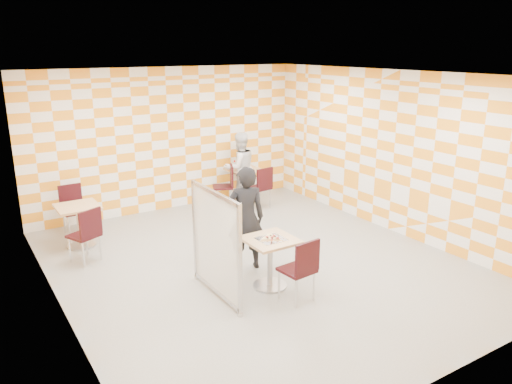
% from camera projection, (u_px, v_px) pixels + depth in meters
% --- Properties ---
extents(room_shell, '(7.00, 7.00, 7.00)m').
position_uv_depth(room_shell, '(240.00, 167.00, 8.12)').
color(room_shell, '#989892').
rests_on(room_shell, ground).
extents(main_table, '(0.70, 0.70, 0.75)m').
position_uv_depth(main_table, '(270.00, 254.00, 7.20)').
color(main_table, tan).
rests_on(main_table, ground).
extents(second_table, '(0.70, 0.70, 0.75)m').
position_uv_depth(second_table, '(244.00, 179.00, 11.25)').
color(second_table, tan).
rests_on(second_table, ground).
extents(empty_table, '(0.70, 0.70, 0.75)m').
position_uv_depth(empty_table, '(79.00, 219.00, 8.68)').
color(empty_table, tan).
rests_on(empty_table, ground).
extents(chair_main_front, '(0.46, 0.47, 0.92)m').
position_uv_depth(chair_main_front, '(302.00, 266.00, 6.74)').
color(chair_main_front, black).
rests_on(chair_main_front, ground).
extents(chair_second_front, '(0.46, 0.47, 0.92)m').
position_uv_depth(chair_second_front, '(262.00, 185.00, 10.69)').
color(chair_second_front, black).
rests_on(chair_second_front, ground).
extents(chair_second_side, '(0.57, 0.56, 0.92)m').
position_uv_depth(chair_second_side, '(227.00, 182.00, 10.85)').
color(chair_second_side, black).
rests_on(chair_second_side, ground).
extents(chair_empty_near, '(0.56, 0.57, 0.92)m').
position_uv_depth(chair_empty_near, '(87.00, 231.00, 8.00)').
color(chair_empty_near, black).
rests_on(chair_empty_near, ground).
extents(chair_empty_far, '(0.44, 0.45, 0.92)m').
position_uv_depth(chair_empty_far, '(73.00, 205.00, 9.30)').
color(chair_empty_far, black).
rests_on(chair_empty_far, ground).
extents(partition, '(0.08, 1.38, 1.55)m').
position_uv_depth(partition, '(216.00, 244.00, 6.84)').
color(partition, white).
rests_on(partition, ground).
extents(man_dark, '(0.70, 0.58, 1.65)m').
position_uv_depth(man_dark, '(246.00, 218.00, 7.75)').
color(man_dark, black).
rests_on(man_dark, ground).
extents(man_white, '(0.79, 0.63, 1.59)m').
position_uv_depth(man_white, '(240.00, 168.00, 11.11)').
color(man_white, white).
rests_on(man_white, ground).
extents(pizza_on_foil, '(0.40, 0.40, 0.04)m').
position_uv_depth(pizza_on_foil, '(271.00, 238.00, 7.12)').
color(pizza_on_foil, silver).
rests_on(pizza_on_foil, main_table).
extents(sport_bottle, '(0.06, 0.06, 0.20)m').
position_uv_depth(sport_bottle, '(235.00, 165.00, 11.15)').
color(sport_bottle, white).
rests_on(sport_bottle, second_table).
extents(soda_bottle, '(0.07, 0.07, 0.23)m').
position_uv_depth(soda_bottle, '(248.00, 163.00, 11.25)').
color(soda_bottle, black).
rests_on(soda_bottle, second_table).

